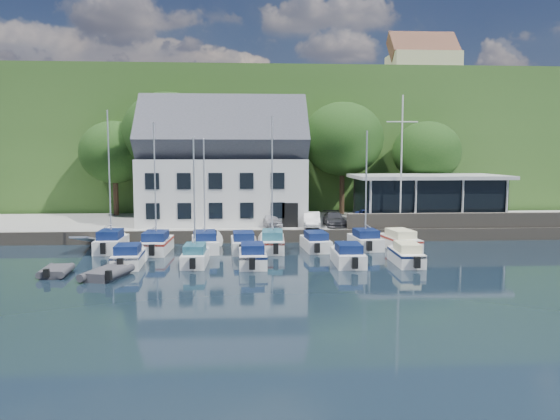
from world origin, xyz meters
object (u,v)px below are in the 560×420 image
(car_dgrey, at_px, (334,219))
(boat_r1_4, at_px, (272,188))
(boat_r2_3, at_px, (348,254))
(flagpole, at_px, (401,162))
(car_silver, at_px, (270,220))
(dinghy_0, at_px, (56,270))
(boat_r1_5, at_px, (316,240))
(boat_r1_0, at_px, (110,185))
(boat_r1_1, at_px, (155,187))
(boat_r2_4, at_px, (406,253))
(dinghy_1, at_px, (107,272))
(boat_r1_3, at_px, (243,241))
(boat_r2_0, at_px, (129,255))
(harbor_building, at_px, (224,172))
(car_blue, at_px, (369,216))
(boat_r1_6, at_px, (366,189))
(car_white, at_px, (312,220))
(boat_r1_7, at_px, (399,239))
(boat_r2_2, at_px, (252,254))
(boat_r2_1, at_px, (194,200))
(boat_r1_2, at_px, (204,190))
(club_pavilion, at_px, (427,198))

(car_dgrey, distance_m, boat_r1_4, 8.38)
(boat_r2_3, bearing_deg, car_dgrey, 86.02)
(flagpole, bearing_deg, boat_r2_3, -122.07)
(car_silver, relative_size, dinghy_0, 1.24)
(car_silver, distance_m, boat_r1_5, 6.04)
(boat_r1_0, distance_m, boat_r1_1, 3.35)
(car_dgrey, relative_size, boat_r2_4, 0.73)
(boat_r1_0, distance_m, dinghy_1, 9.85)
(boat_r1_0, height_order, boat_r2_4, boat_r1_0)
(boat_r1_3, distance_m, boat_r2_0, 8.52)
(flagpole, height_order, dinghy_1, flagpole)
(harbor_building, xyz_separation_m, boat_r1_1, (-4.45, -9.15, -0.70))
(car_blue, xyz_separation_m, dinghy_1, (-18.25, -14.61, -1.32))
(boat_r1_0, xyz_separation_m, boat_r1_3, (9.47, -0.71, -4.05))
(harbor_building, height_order, dinghy_0, harbor_building)
(boat_r1_0, xyz_separation_m, boat_r1_5, (14.71, -0.32, -4.10))
(boat_r1_6, bearing_deg, car_silver, 140.38)
(boat_r1_0, distance_m, boat_r2_0, 7.15)
(boat_r2_0, bearing_deg, harbor_building, 66.12)
(boat_r1_3, distance_m, boat_r1_5, 5.26)
(car_blue, distance_m, dinghy_1, 23.41)
(boat_r2_4, bearing_deg, car_white, 115.88)
(boat_r1_6, relative_size, boat_r1_7, 1.38)
(boat_r2_2, xyz_separation_m, boat_r2_4, (9.75, -0.13, -0.02))
(car_silver, height_order, boat_r1_5, car_silver)
(car_white, bearing_deg, dinghy_0, -137.69)
(harbor_building, relative_size, car_dgrey, 3.65)
(flagpole, distance_m, boat_r1_3, 14.74)
(car_white, height_order, boat_r2_0, car_white)
(car_white, bearing_deg, boat_r2_3, -78.96)
(boat_r1_4, distance_m, boat_r2_1, 6.99)
(boat_r2_1, height_order, boat_r2_2, boat_r2_1)
(boat_r2_0, xyz_separation_m, boat_r2_1, (4.10, 0.20, 3.40))
(harbor_building, bearing_deg, boat_r1_2, -96.90)
(boat_r1_2, bearing_deg, car_white, 24.30)
(boat_r2_0, bearing_deg, boat_r1_6, 15.75)
(club_pavilion, bearing_deg, boat_r2_3, -125.14)
(harbor_building, bearing_deg, boat_r1_7, -33.83)
(boat_r1_6, xyz_separation_m, dinghy_0, (-19.76, -7.68, -4.09))
(car_blue, relative_size, dinghy_1, 1.29)
(car_blue, distance_m, boat_r1_7, 6.44)
(flagpole, bearing_deg, club_pavilion, 48.08)
(boat_r1_2, distance_m, boat_r1_7, 14.69)
(boat_r1_4, xyz_separation_m, dinghy_0, (-12.85, -7.27, -4.24))
(car_silver, relative_size, boat_r2_0, 0.68)
(club_pavilion, height_order, boat_r1_5, club_pavilion)
(car_silver, distance_m, boat_r2_2, 10.64)
(boat_r1_2, bearing_deg, boat_r1_5, -6.77)
(boat_r2_4, bearing_deg, boat_r1_7, 79.73)
(harbor_building, relative_size, boat_r1_7, 2.26)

